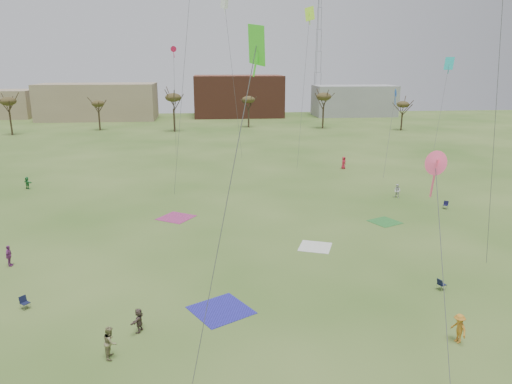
{
  "coord_description": "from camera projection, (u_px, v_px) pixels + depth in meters",
  "views": [
    {
      "loc": [
        -3.67,
        -26.25,
        15.96
      ],
      "look_at": [
        0.0,
        12.0,
        5.5
      ],
      "focal_mm": 33.7,
      "sensor_mm": 36.0,
      "label": 1
    }
  ],
  "objects": [
    {
      "name": "spectator_fore_c",
      "position": [
        139.0,
        320.0,
        29.18
      ],
      "size": [
        0.9,
        1.49,
        1.54
      ],
      "primitive_type": "imported",
      "rotation": [
        0.0,
        0.0,
        4.38
      ],
      "color": "brown",
      "rests_on": "ground"
    },
    {
      "name": "radio_tower",
      "position": [
        318.0,
        51.0,
        147.52
      ],
      "size": [
        1.51,
        1.72,
        41.0
      ],
      "color": "#9EA3A8",
      "rests_on": "ground"
    },
    {
      "name": "blanket_blue",
      "position": [
        221.0,
        310.0,
        31.88
      ],
      "size": [
        4.78,
        4.78,
        0.03
      ],
      "primitive_type": "cube",
      "rotation": [
        0.0,
        0.0,
        2.1
      ],
      "color": "#27249F",
      "rests_on": "ground"
    },
    {
      "name": "blanket_cream",
      "position": [
        315.0,
        247.0,
        42.75
      ],
      "size": [
        3.51,
        3.51,
        0.03
      ],
      "primitive_type": "cube",
      "rotation": [
        0.0,
        0.0,
        2.77
      ],
      "color": "white",
      "rests_on": "ground"
    },
    {
      "name": "flyer_mid_b",
      "position": [
        459.0,
        328.0,
        28.04
      ],
      "size": [
        0.9,
        1.28,
        1.81
      ],
      "primitive_type": "imported",
      "rotation": [
        0.0,
        0.0,
        4.93
      ],
      "color": "#BC7823",
      "rests_on": "ground"
    },
    {
      "name": "flyer_far_b",
      "position": [
        344.0,
        163.0,
        73.69
      ],
      "size": [
        1.09,
        1.06,
        1.89
      ],
      "primitive_type": "imported",
      "rotation": [
        0.0,
        0.0,
        0.72
      ],
      "color": "#B71F34",
      "rests_on": "ground"
    },
    {
      "name": "camp_chair_right",
      "position": [
        445.0,
        206.0,
        53.8
      ],
      "size": [
        0.73,
        0.74,
        0.87
      ],
      "rotation": [
        0.0,
        0.0,
        5.59
      ],
      "color": "#131233",
      "rests_on": "ground"
    },
    {
      "name": "spectator_fore_b",
      "position": [
        110.0,
        342.0,
        26.6
      ],
      "size": [
        0.75,
        0.94,
        1.88
      ],
      "primitive_type": "imported",
      "rotation": [
        0.0,
        0.0,
        1.61
      ],
      "color": "olive",
      "rests_on": "ground"
    },
    {
      "name": "tree_line",
      "position": [
        213.0,
        104.0,
        103.62
      ],
      "size": [
        117.44,
        49.32,
        8.91
      ],
      "color": "#3A2B1E",
      "rests_on": "ground"
    },
    {
      "name": "flyer_far_a",
      "position": [
        27.0,
        183.0,
        62.09
      ],
      "size": [
        1.47,
        1.25,
        1.59
      ],
      "primitive_type": "imported",
      "rotation": [
        0.0,
        0.0,
        2.51
      ],
      "color": "#2A7F3E",
      "rests_on": "ground"
    },
    {
      "name": "building_tan",
      "position": [
        98.0,
        102.0,
        135.67
      ],
      "size": [
        32.0,
        14.0,
        10.0
      ],
      "primitive_type": "cube",
      "color": "#937F60",
      "rests_on": "ground"
    },
    {
      "name": "spectator_mid_d",
      "position": [
        9.0,
        256.0,
        38.58
      ],
      "size": [
        0.46,
        1.04,
        1.75
      ],
      "primitive_type": "imported",
      "rotation": [
        0.0,
        0.0,
        1.61
      ],
      "color": "#8E3B88",
      "rests_on": "ground"
    },
    {
      "name": "blanket_olive",
      "position": [
        385.0,
        222.0,
        49.4
      ],
      "size": [
        3.56,
        3.56,
        0.03
      ],
      "primitive_type": "cube",
      "rotation": [
        0.0,
        0.0,
        0.45
      ],
      "color": "#2C7B31",
      "rests_on": "ground"
    },
    {
      "name": "flyer_far_c",
      "position": [
        433.0,
        158.0,
        78.44
      ],
      "size": [
        0.8,
        1.05,
        1.44
      ],
      "primitive_type": "imported",
      "rotation": [
        0.0,
        0.0,
        4.4
      ],
      "color": "navy",
      "rests_on": "ground"
    },
    {
      "name": "spectator_mid_e",
      "position": [
        397.0,
        191.0,
        58.04
      ],
      "size": [
        1.0,
        1.03,
        1.68
      ],
      "primitive_type": "imported",
      "rotation": [
        0.0,
        0.0,
        5.37
      ],
      "color": "silver",
      "rests_on": "ground"
    },
    {
      "name": "building_grey",
      "position": [
        354.0,
        101.0,
        145.58
      ],
      "size": [
        24.0,
        12.0,
        9.0
      ],
      "primitive_type": "cube",
      "color": "gray",
      "rests_on": "ground"
    },
    {
      "name": "camp_chair_center",
      "position": [
        441.0,
        286.0,
        34.68
      ],
      "size": [
        0.69,
        0.66,
        0.87
      ],
      "rotation": [
        0.0,
        0.0,
        1.93
      ],
      "color": "#121733",
      "rests_on": "ground"
    },
    {
      "name": "building_brick",
      "position": [
        238.0,
        96.0,
        143.89
      ],
      "size": [
        26.0,
        16.0,
        12.0
      ],
      "primitive_type": "cube",
      "color": "brown",
      "rests_on": "ground"
    },
    {
      "name": "camp_chair_left",
      "position": [
        25.0,
        305.0,
        32.02
      ],
      "size": [
        0.74,
        0.73,
        0.87
      ],
      "rotation": [
        0.0,
        0.0,
        0.88
      ],
      "color": "#121733",
      "rests_on": "ground"
    },
    {
      "name": "kites_aloft",
      "position": [
        242.0,
        19.0,
        52.55
      ],
      "size": [
        73.96,
        65.37,
        24.73
      ],
      "color": "red",
      "rests_on": "ground"
    },
    {
      "name": "ground",
      "position": [
        274.0,
        328.0,
        29.75
      ],
      "size": [
        260.0,
        260.0,
        0.0
      ],
      "primitive_type": "plane",
      "color": "#32571B",
      "rests_on": "ground"
    },
    {
      "name": "blanket_plum",
      "position": [
        176.0,
        218.0,
        50.76
      ],
      "size": [
        4.43,
        4.43,
        0.03
      ],
      "primitive_type": "cube",
      "rotation": [
        0.0,
        0.0,
        1.0
      ],
      "color": "#A2316D",
      "rests_on": "ground"
    }
  ]
}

